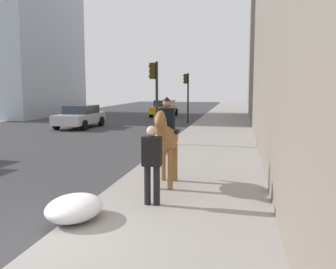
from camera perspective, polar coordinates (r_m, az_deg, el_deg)
The scene contains 9 objects.
sidewalk_slab at distance 6.30m, azimuth -1.66°, elevation -16.94°, with size 120.00×3.92×0.12m, color gray.
mounted_horse_near at distance 9.60m, azimuth -0.29°, elevation -0.41°, with size 2.15×0.62×2.26m.
pedestrian_greeting at distance 8.07m, azimuth -2.43°, elevation -3.80°, with size 0.27×0.41×1.70m.
car_mid_lane at distance 33.84m, azimuth -0.57°, elevation 4.00°, with size 4.15×1.98×1.44m.
car_far_lane at distance 25.10m, azimuth -13.01°, elevation 2.70°, with size 4.39×2.12×1.44m.
traffic_light_near_curb at distance 16.81m, azimuth -1.99°, elevation 6.71°, with size 0.20×0.44×3.71m.
traffic_light_far_curb at distance 27.81m, azimuth 2.83°, elevation 6.74°, with size 0.20×0.44×3.60m.
snow_pile_near at distance 7.56m, azimuth -13.84°, elevation -10.59°, with size 1.33×1.02×0.46m, color white.
snow_pile_far at distance 14.55m, azimuth -1.45°, elevation -2.11°, with size 0.96×0.74×0.33m, color white.
Camera 1 is at (-5.61, -3.21, 2.63)m, focal length 40.75 mm.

